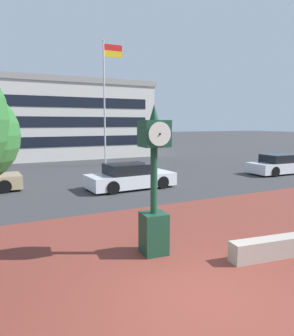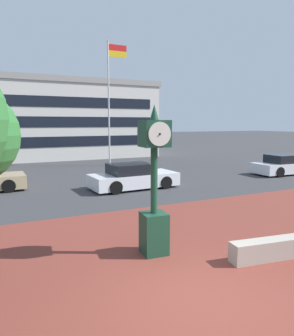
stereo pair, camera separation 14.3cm
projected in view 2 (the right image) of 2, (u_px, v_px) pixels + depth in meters
name	position (u px, v px, depth m)	size (l,w,h in m)	color
ground_plane	(203.00, 298.00, 6.09)	(200.00, 200.00, 0.00)	#38383A
plaza_brick_paving	(171.00, 271.00, 7.17)	(44.00, 10.44, 0.01)	brown
planter_wall	(288.00, 247.00, 7.97)	(3.20, 0.40, 0.50)	#ADA393
street_clock	(154.00, 189.00, 7.95)	(0.70, 0.76, 3.75)	#19422D
car_street_mid	(285.00, 165.00, 20.83)	(4.56, 1.96, 1.28)	silver
car_street_far	(133.00, 177.00, 16.24)	(4.51, 2.14, 1.28)	silver
flagpole_primary	(110.00, 94.00, 24.05)	(1.54, 0.14, 9.35)	silver
civic_building	(45.00, 119.00, 31.77)	(20.52, 10.68, 7.28)	beige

